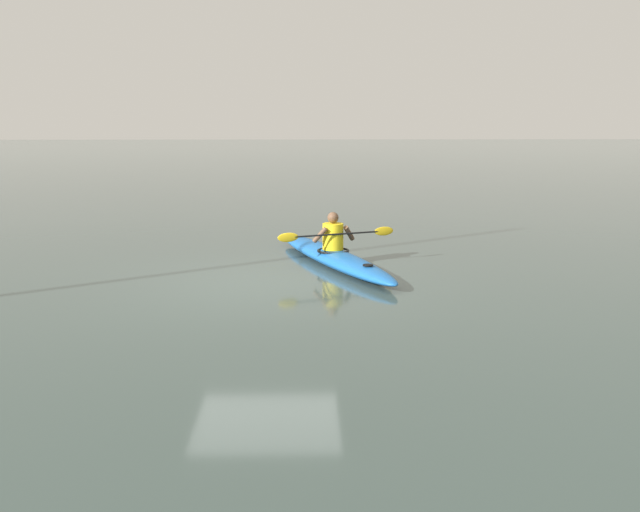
{
  "coord_description": "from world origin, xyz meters",
  "views": [
    {
      "loc": [
        -0.62,
        11.75,
        2.74
      ],
      "look_at": [
        -0.86,
        2.17,
        0.88
      ],
      "focal_mm": 40.15,
      "sensor_mm": 36.0,
      "label": 1
    }
  ],
  "objects": [
    {
      "name": "ground_plane",
      "position": [
        0.0,
        0.0,
        0.0
      ],
      "size": [
        160.0,
        160.0,
        0.0
      ],
      "primitive_type": "plane",
      "color": "#384742"
    },
    {
      "name": "kayak",
      "position": [
        -1.2,
        -1.53,
        0.15
      ],
      "size": [
        2.43,
        4.99,
        0.29
      ],
      "color": "#1959A5",
      "rests_on": "ground"
    },
    {
      "name": "kayaker",
      "position": [
        -1.21,
        -1.51,
        0.58
      ],
      "size": [
        2.2,
        0.86,
        0.71
      ],
      "color": "yellow",
      "rests_on": "kayak"
    }
  ]
}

